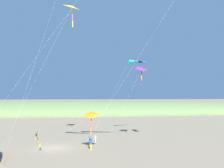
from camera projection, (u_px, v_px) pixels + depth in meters
ground_plane at (54, 148)px, 29.74m from camera, size 600.00×600.00×0.00m
dune_ridge_grassy at (75, 113)px, 84.34m from camera, size 28.00×240.00×9.29m
person_adult_flyer at (91, 142)px, 28.81m from camera, size 0.60×0.50×1.82m
person_child_green_jacket at (40, 146)px, 28.22m from camera, size 0.43×0.40×1.20m
person_child_grey_jacket at (36, 136)px, 35.18m from camera, size 0.37×0.29×1.24m
person_bystander_far at (95, 138)px, 33.40m from camera, size 0.34×0.27×1.14m
kite_delta_green_low_center at (72, 7)px, 32.72m from camera, size 7.69×8.87×20.35m
kite_delta_white_trailing at (91, 115)px, 27.86m from camera, size 1.50×8.36×5.01m
kite_windsock_checkered_midright at (135, 62)px, 38.80m from camera, size 3.17×9.97×13.06m
kite_delta_blue_topmost at (142, 69)px, 33.35m from camera, size 1.78×6.43×11.40m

